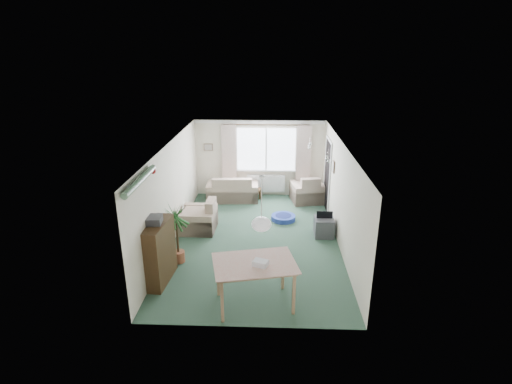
{
  "coord_description": "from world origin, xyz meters",
  "views": [
    {
      "loc": [
        0.36,
        -8.82,
        4.46
      ],
      "look_at": [
        0.0,
        0.3,
        1.15
      ],
      "focal_mm": 28.0,
      "sensor_mm": 36.0,
      "label": 1
    }
  ],
  "objects_px": {
    "houseplant": "(177,234)",
    "pet_bed": "(283,218)",
    "bookshelf": "(159,252)",
    "armchair_left": "(198,215)",
    "sofa": "(233,188)",
    "dining_table": "(255,284)",
    "armchair_corner": "(307,188)",
    "tv_cube": "(324,227)",
    "coffee_table": "(247,194)"
  },
  "relations": [
    {
      "from": "coffee_table",
      "to": "pet_bed",
      "type": "xyz_separation_m",
      "value": [
        1.09,
        -1.5,
        -0.12
      ]
    },
    {
      "from": "dining_table",
      "to": "tv_cube",
      "type": "relative_size",
      "value": 2.6
    },
    {
      "from": "tv_cube",
      "to": "pet_bed",
      "type": "xyz_separation_m",
      "value": [
        -0.99,
        0.92,
        -0.17
      ]
    },
    {
      "from": "sofa",
      "to": "pet_bed",
      "type": "distance_m",
      "value": 2.17
    },
    {
      "from": "coffee_table",
      "to": "sofa",
      "type": "bearing_deg",
      "value": 180.0
    },
    {
      "from": "sofa",
      "to": "coffee_table",
      "type": "distance_m",
      "value": 0.49
    },
    {
      "from": "armchair_corner",
      "to": "bookshelf",
      "type": "height_order",
      "value": "bookshelf"
    },
    {
      "from": "coffee_table",
      "to": "pet_bed",
      "type": "bearing_deg",
      "value": -54.0
    },
    {
      "from": "pet_bed",
      "to": "coffee_table",
      "type": "bearing_deg",
      "value": 126.0
    },
    {
      "from": "coffee_table",
      "to": "dining_table",
      "type": "height_order",
      "value": "dining_table"
    },
    {
      "from": "bookshelf",
      "to": "armchair_left",
      "type": "bearing_deg",
      "value": 86.92
    },
    {
      "from": "houseplant",
      "to": "dining_table",
      "type": "bearing_deg",
      "value": -40.5
    },
    {
      "from": "bookshelf",
      "to": "pet_bed",
      "type": "bearing_deg",
      "value": 55.65
    },
    {
      "from": "bookshelf",
      "to": "coffee_table",
      "type": "bearing_deg",
      "value": 77.36
    },
    {
      "from": "coffee_table",
      "to": "houseplant",
      "type": "distance_m",
      "value": 4.1
    },
    {
      "from": "armchair_left",
      "to": "dining_table",
      "type": "relative_size",
      "value": 0.69
    },
    {
      "from": "sofa",
      "to": "coffee_table",
      "type": "bearing_deg",
      "value": 177.11
    },
    {
      "from": "bookshelf",
      "to": "tv_cube",
      "type": "height_order",
      "value": "bookshelf"
    },
    {
      "from": "armchair_corner",
      "to": "dining_table",
      "type": "height_order",
      "value": "dining_table"
    },
    {
      "from": "sofa",
      "to": "houseplant",
      "type": "distance_m",
      "value": 3.96
    },
    {
      "from": "sofa",
      "to": "dining_table",
      "type": "xyz_separation_m",
      "value": [
        0.91,
        -5.35,
        0.03
      ]
    },
    {
      "from": "armchair_left",
      "to": "coffee_table",
      "type": "relative_size",
      "value": 1.12
    },
    {
      "from": "coffee_table",
      "to": "dining_table",
      "type": "relative_size",
      "value": 0.61
    },
    {
      "from": "armchair_left",
      "to": "houseplant",
      "type": "xyz_separation_m",
      "value": [
        -0.15,
        -1.66,
        0.26
      ]
    },
    {
      "from": "bookshelf",
      "to": "pet_bed",
      "type": "relative_size",
      "value": 1.92
    },
    {
      "from": "sofa",
      "to": "armchair_corner",
      "type": "bearing_deg",
      "value": 176.48
    },
    {
      "from": "pet_bed",
      "to": "sofa",
      "type": "bearing_deg",
      "value": 135.72
    },
    {
      "from": "houseplant",
      "to": "pet_bed",
      "type": "bearing_deg",
      "value": 45.05
    },
    {
      "from": "dining_table",
      "to": "armchair_corner",
      "type": "bearing_deg",
      "value": 75.41
    },
    {
      "from": "dining_table",
      "to": "pet_bed",
      "type": "height_order",
      "value": "dining_table"
    },
    {
      "from": "coffee_table",
      "to": "bookshelf",
      "type": "height_order",
      "value": "bookshelf"
    },
    {
      "from": "sofa",
      "to": "armchair_corner",
      "type": "distance_m",
      "value": 2.3
    },
    {
      "from": "armchair_corner",
      "to": "coffee_table",
      "type": "height_order",
      "value": "armchair_corner"
    },
    {
      "from": "sofa",
      "to": "tv_cube",
      "type": "relative_size",
      "value": 3.0
    },
    {
      "from": "dining_table",
      "to": "sofa",
      "type": "bearing_deg",
      "value": 99.67
    },
    {
      "from": "sofa",
      "to": "coffee_table",
      "type": "xyz_separation_m",
      "value": [
        0.45,
        0.0,
        -0.21
      ]
    },
    {
      "from": "bookshelf",
      "to": "houseplant",
      "type": "distance_m",
      "value": 0.78
    },
    {
      "from": "sofa",
      "to": "houseplant",
      "type": "bearing_deg",
      "value": 75.03
    },
    {
      "from": "coffee_table",
      "to": "dining_table",
      "type": "bearing_deg",
      "value": -85.04
    },
    {
      "from": "armchair_corner",
      "to": "houseplant",
      "type": "xyz_separation_m",
      "value": [
        -3.12,
        -3.84,
        0.26
      ]
    },
    {
      "from": "houseplant",
      "to": "tv_cube",
      "type": "bearing_deg",
      "value": 23.31
    },
    {
      "from": "houseplant",
      "to": "pet_bed",
      "type": "height_order",
      "value": "houseplant"
    },
    {
      "from": "sofa",
      "to": "armchair_corner",
      "type": "xyz_separation_m",
      "value": [
        2.3,
        -0.02,
        0.03
      ]
    },
    {
      "from": "armchair_corner",
      "to": "pet_bed",
      "type": "bearing_deg",
      "value": 52.63
    },
    {
      "from": "armchair_left",
      "to": "coffee_table",
      "type": "bearing_deg",
      "value": 154.56
    },
    {
      "from": "houseplant",
      "to": "coffee_table",
      "type": "bearing_deg",
      "value": 71.75
    },
    {
      "from": "armchair_corner",
      "to": "bookshelf",
      "type": "distance_m",
      "value": 5.67
    },
    {
      "from": "coffee_table",
      "to": "bookshelf",
      "type": "bearing_deg",
      "value": -107.6
    },
    {
      "from": "houseplant",
      "to": "sofa",
      "type": "bearing_deg",
      "value": 77.93
    },
    {
      "from": "tv_cube",
      "to": "houseplant",
      "type": "bearing_deg",
      "value": -157.02
    }
  ]
}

